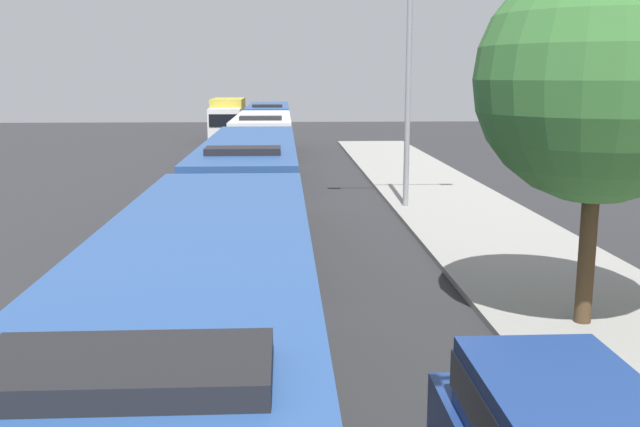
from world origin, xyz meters
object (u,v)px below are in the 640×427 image
object	(u,v)px
bus_fourth_in_line	(269,127)
streetlamp_mid	(409,56)
bus_middle	(263,145)
box_truck_oncoming	(228,118)
bus_lead	(200,365)
bus_second_in_line	(251,189)
roadside_tree	(600,80)

from	to	relation	value
bus_fourth_in_line	streetlamp_mid	size ratio (longest dim) A/B	1.27
bus_middle	streetlamp_mid	bearing A→B (deg)	-53.85
box_truck_oncoming	bus_lead	bearing A→B (deg)	-86.01
bus_fourth_in_line	box_truck_oncoming	bearing A→B (deg)	109.62
bus_lead	bus_fourth_in_line	bearing A→B (deg)	90.00
box_truck_oncoming	streetlamp_mid	world-z (taller)	streetlamp_mid
streetlamp_mid	bus_second_in_line	bearing A→B (deg)	-134.52
bus_fourth_in_line	streetlamp_mid	xyz separation A→B (m)	(5.40, -19.94, 3.85)
bus_middle	box_truck_oncoming	bearing A→B (deg)	98.61
bus_lead	bus_second_in_line	world-z (taller)	same
box_truck_oncoming	bus_fourth_in_line	bearing A→B (deg)	-70.38
box_truck_oncoming	bus_middle	bearing A→B (deg)	-81.39
box_truck_oncoming	streetlamp_mid	xyz separation A→B (m)	(8.70, -29.20, 3.84)
bus_middle	roadside_tree	bearing A→B (deg)	-71.55
bus_lead	streetlamp_mid	xyz separation A→B (m)	(5.40, 18.17, 3.85)
bus_second_in_line	roadside_tree	size ratio (longest dim) A/B	1.69
bus_middle	box_truck_oncoming	distance (m)	22.06
bus_middle	bus_lead	bearing A→B (deg)	-90.00
bus_middle	box_truck_oncoming	xyz separation A→B (m)	(-3.30, 21.81, 0.02)
bus_lead	bus_middle	xyz separation A→B (m)	(-0.00, 25.56, -0.00)
bus_lead	streetlamp_mid	world-z (taller)	streetlamp_mid
streetlamp_mid	roadside_tree	xyz separation A→B (m)	(1.31, -12.72, -0.78)
bus_middle	roadside_tree	distance (m)	21.42
bus_second_in_line	streetlamp_mid	world-z (taller)	streetlamp_mid
roadside_tree	bus_middle	bearing A→B (deg)	108.45
bus_lead	box_truck_oncoming	distance (m)	47.49
bus_fourth_in_line	streetlamp_mid	distance (m)	21.01
box_truck_oncoming	roadside_tree	size ratio (longest dim) A/B	1.08
bus_fourth_in_line	box_truck_oncoming	world-z (taller)	bus_fourth_in_line
bus_lead	roadside_tree	distance (m)	9.17
bus_middle	streetlamp_mid	world-z (taller)	streetlamp_mid
box_truck_oncoming	roadside_tree	xyz separation A→B (m)	(10.01, -41.92, 3.06)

